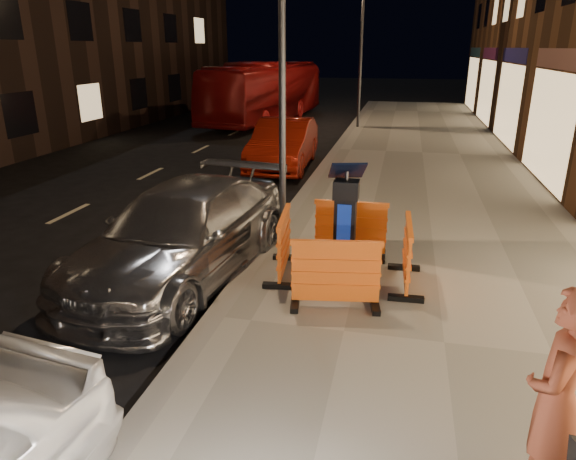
% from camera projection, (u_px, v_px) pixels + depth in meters
% --- Properties ---
extents(ground_plane, '(120.00, 120.00, 0.00)m').
position_uv_depth(ground_plane, '(215.00, 326.00, 6.98)').
color(ground_plane, black).
rests_on(ground_plane, ground).
extents(sidewalk, '(6.00, 60.00, 0.15)m').
position_uv_depth(sidewalk, '(444.00, 348.00, 6.34)').
color(sidewalk, gray).
rests_on(sidewalk, ground).
extents(kerb, '(0.30, 60.00, 0.15)m').
position_uv_depth(kerb, '(214.00, 321.00, 6.96)').
color(kerb, slate).
rests_on(kerb, ground).
extents(parking_kiosk, '(0.60, 0.60, 1.77)m').
position_uv_depth(parking_kiosk, '(345.00, 225.00, 7.77)').
color(parking_kiosk, black).
rests_on(parking_kiosk, sidewalk).
extents(barrier_front, '(1.33, 0.71, 0.99)m').
position_uv_depth(barrier_front, '(336.00, 274.00, 7.02)').
color(barrier_front, orange).
rests_on(barrier_front, sidewalk).
extents(barrier_back, '(1.27, 0.55, 0.99)m').
position_uv_depth(barrier_back, '(351.00, 229.00, 8.77)').
color(barrier_back, orange).
rests_on(barrier_back, sidewalk).
extents(barrier_kerbside, '(0.65, 1.31, 0.99)m').
position_uv_depth(barrier_kerbside, '(284.00, 244.00, 8.09)').
color(barrier_kerbside, orange).
rests_on(barrier_kerbside, sidewalk).
extents(barrier_bldgside, '(0.57, 1.28, 0.99)m').
position_uv_depth(barrier_bldgside, '(407.00, 254.00, 7.70)').
color(barrier_bldgside, orange).
rests_on(barrier_bldgside, sidewalk).
extents(car_silver, '(2.71, 5.33, 1.48)m').
position_uv_depth(car_silver, '(186.00, 275.00, 8.53)').
color(car_silver, '#A3A3A8').
rests_on(car_silver, ground).
extents(car_red, '(1.80, 4.62, 1.50)m').
position_uv_depth(car_red, '(284.00, 168.00, 16.12)').
color(car_red, maroon).
rests_on(car_red, ground).
extents(bus_doubledecker, '(3.87, 10.69, 2.91)m').
position_uv_depth(bus_doubledecker, '(266.00, 121.00, 26.30)').
color(bus_doubledecker, maroon).
rests_on(bus_doubledecker, ground).
extents(man, '(0.71, 0.81, 1.88)m').
position_uv_depth(man, '(557.00, 401.00, 3.83)').
color(man, brown).
rests_on(man, sidewalk).
extents(street_lamp_mid, '(0.12, 0.12, 6.00)m').
position_uv_depth(street_lamp_mid, '(282.00, 74.00, 8.63)').
color(street_lamp_mid, '#3F3F44').
rests_on(street_lamp_mid, sidewalk).
extents(street_lamp_far, '(0.12, 0.12, 6.00)m').
position_uv_depth(street_lamp_far, '(361.00, 57.00, 22.41)').
color(street_lamp_far, '#3F3F44').
rests_on(street_lamp_far, sidewalk).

